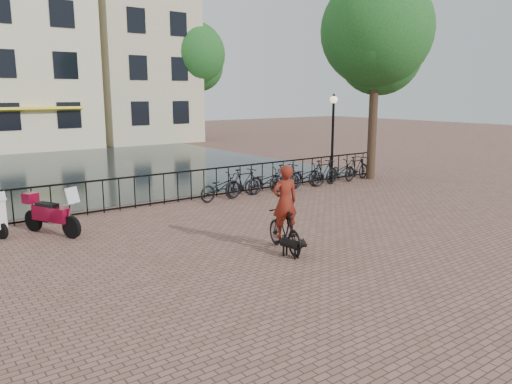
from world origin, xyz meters
TOP-DOWN VIEW (x-y plane):
  - ground at (0.00, 0.00)m, footprint 100.00×100.00m
  - canal_water at (0.00, 17.30)m, footprint 20.00×20.00m
  - railing at (0.00, 8.00)m, footprint 20.00×0.05m
  - canal_house_mid at (0.50, 30.00)m, footprint 8.00×9.50m
  - canal_house_right at (8.50, 30.00)m, footprint 7.00×9.00m
  - tree_near_right at (9.20, 7.30)m, footprint 4.48×4.48m
  - tree_far_right at (12.00, 27.00)m, footprint 4.76×4.76m
  - lamp_post at (7.20, 7.60)m, footprint 0.30×0.30m
  - cyclist at (-0.01, 1.90)m, footprint 0.87×1.76m
  - dog at (-0.18, 1.48)m, footprint 0.36×0.75m
  - motorcycle at (-3.89, 6.47)m, footprint 1.18×1.86m
  - parked_bike_0 at (1.80, 7.40)m, footprint 1.77×0.80m
  - parked_bike_1 at (2.75, 7.40)m, footprint 1.70×0.61m
  - parked_bike_2 at (3.70, 7.40)m, footprint 1.78×0.82m
  - parked_bike_3 at (4.65, 7.40)m, footprint 1.70×0.61m
  - parked_bike_4 at (5.60, 7.40)m, footprint 1.79×0.88m
  - parked_bike_5 at (6.55, 7.40)m, footprint 1.69×0.58m
  - parked_bike_6 at (7.50, 7.40)m, footprint 1.75×0.69m
  - parked_bike_7 at (8.45, 7.40)m, footprint 1.72×0.74m

SIDE VIEW (x-z plane):
  - ground at x=0.00m, z-range 0.00..0.00m
  - canal_water at x=0.00m, z-range 0.00..0.00m
  - dog at x=-0.18m, z-range 0.00..0.48m
  - parked_bike_0 at x=1.80m, z-range 0.00..0.90m
  - parked_bike_2 at x=3.70m, z-range 0.00..0.90m
  - parked_bike_4 at x=5.60m, z-range 0.00..0.90m
  - parked_bike_6 at x=7.50m, z-range 0.00..0.90m
  - parked_bike_1 at x=2.75m, z-range 0.00..1.00m
  - parked_bike_3 at x=4.65m, z-range 0.00..1.00m
  - parked_bike_5 at x=6.55m, z-range 0.00..1.00m
  - parked_bike_7 at x=8.45m, z-range 0.00..1.00m
  - railing at x=0.00m, z-range -0.01..1.02m
  - motorcycle at x=-3.89m, z-range 0.00..1.32m
  - cyclist at x=-0.01m, z-range -0.28..2.04m
  - lamp_post at x=7.20m, z-range 0.65..4.10m
  - canal_house_mid at x=0.50m, z-range 0.00..11.80m
  - tree_near_right at x=9.20m, z-range 1.85..10.09m
  - tree_far_right at x=12.00m, z-range 1.97..10.73m
  - canal_house_right at x=8.50m, z-range 0.00..13.30m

